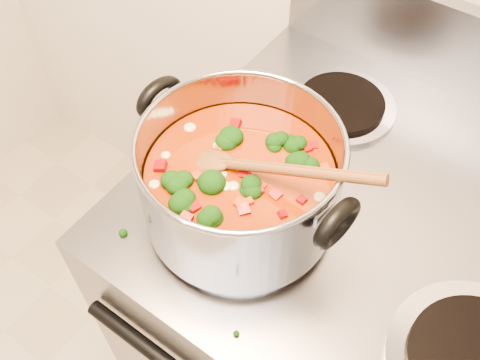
# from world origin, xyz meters

# --- Properties ---
(electric_range) EXTENTS (0.77, 0.69, 1.08)m
(electric_range) POSITION_xyz_m (-0.04, 1.16, 0.47)
(electric_range) COLOR gray
(electric_range) RESTS_ON ground
(stockpot) EXTENTS (0.34, 0.28, 0.17)m
(stockpot) POSITION_xyz_m (-0.23, 1.02, 1.01)
(stockpot) COLOR #9D9DA4
(stockpot) RESTS_ON electric_range
(wooden_spoon) EXTENTS (0.27, 0.08, 0.11)m
(wooden_spoon) POSITION_xyz_m (-0.22, 1.02, 1.05)
(wooden_spoon) COLOR brown
(wooden_spoon) RESTS_ON stockpot
(cooktop_crumbs) EXTENTS (0.28, 0.16, 0.01)m
(cooktop_crumbs) POSITION_xyz_m (-0.28, 0.92, 0.92)
(cooktop_crumbs) COLOR black
(cooktop_crumbs) RESTS_ON electric_range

